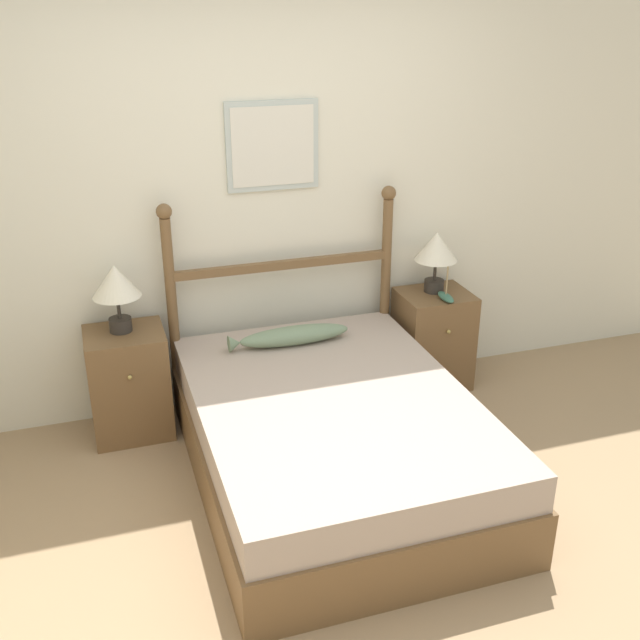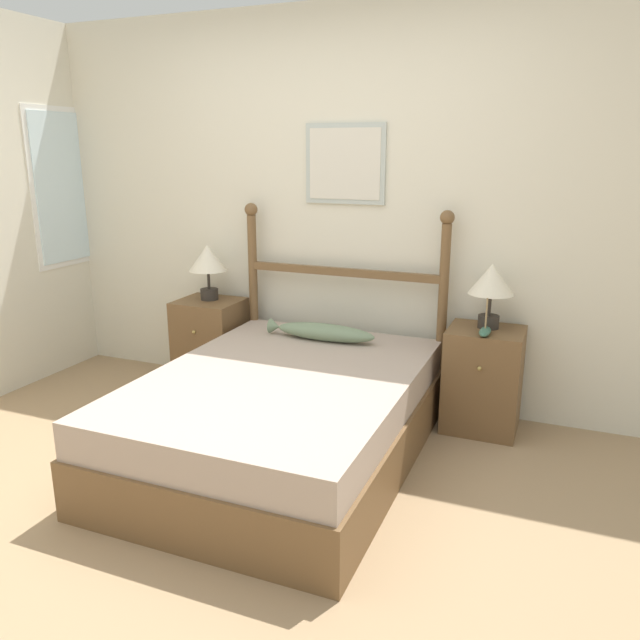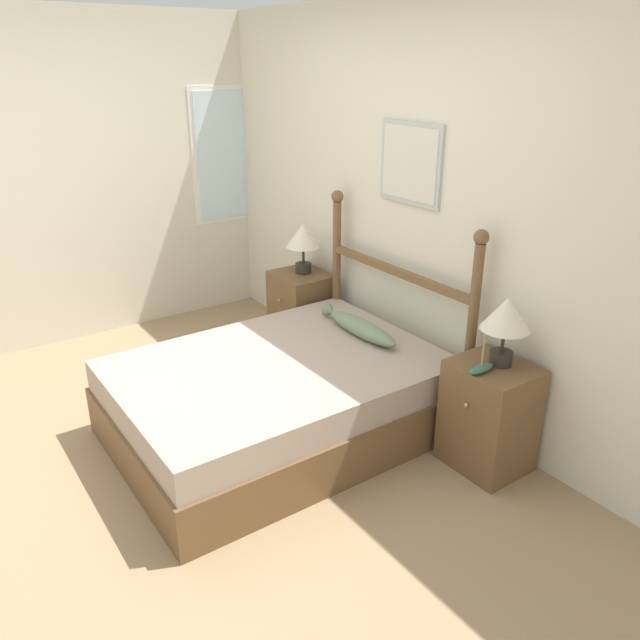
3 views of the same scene
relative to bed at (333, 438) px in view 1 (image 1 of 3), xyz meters
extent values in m
plane|color=#9E7F5B|center=(-0.11, -0.67, -0.24)|extent=(16.00, 16.00, 0.00)
cube|color=beige|center=(-0.11, 1.06, 1.03)|extent=(6.40, 0.06, 2.55)
cube|color=#ADB7B2|center=(-0.02, 1.02, 1.33)|extent=(0.54, 0.02, 0.50)
cube|color=beige|center=(-0.02, 1.01, 1.33)|extent=(0.48, 0.01, 0.44)
cube|color=brown|center=(0.00, 0.00, -0.09)|extent=(1.40, 1.93, 0.30)
cube|color=tan|center=(0.00, 0.00, 0.16)|extent=(1.36, 1.89, 0.19)
cylinder|color=brown|center=(-0.67, 0.93, 0.37)|extent=(0.06, 0.06, 1.23)
sphere|color=brown|center=(-0.67, 0.93, 1.03)|extent=(0.09, 0.09, 0.09)
cylinder|color=brown|center=(0.67, 0.93, 0.37)|extent=(0.06, 0.06, 1.23)
sphere|color=brown|center=(0.67, 0.93, 1.03)|extent=(0.09, 0.09, 0.09)
cube|color=brown|center=(0.00, 0.93, 0.64)|extent=(1.34, 0.04, 0.05)
cube|color=brown|center=(-0.96, 0.81, 0.07)|extent=(0.44, 0.38, 0.63)
sphere|color=tan|center=(-0.96, 0.60, 0.21)|extent=(0.02, 0.02, 0.02)
cube|color=brown|center=(0.96, 0.81, 0.07)|extent=(0.44, 0.38, 0.63)
sphere|color=tan|center=(0.96, 0.60, 0.21)|extent=(0.02, 0.02, 0.02)
cylinder|color=#2D2823|center=(-0.97, 0.84, 0.43)|extent=(0.13, 0.13, 0.08)
cylinder|color=#2D2823|center=(-0.97, 0.84, 0.53)|extent=(0.02, 0.02, 0.13)
cone|color=beige|center=(-0.97, 0.84, 0.69)|extent=(0.27, 0.27, 0.18)
cylinder|color=#2D2823|center=(0.96, 0.84, 0.43)|extent=(0.13, 0.13, 0.08)
cylinder|color=#2D2823|center=(0.96, 0.84, 0.53)|extent=(0.02, 0.02, 0.13)
cone|color=beige|center=(0.96, 0.84, 0.69)|extent=(0.27, 0.27, 0.18)
ellipsoid|color=#386651|center=(0.97, 0.69, 0.41)|extent=(0.06, 0.18, 0.04)
cylinder|color=#997F56|center=(0.97, 0.69, 0.52)|extent=(0.01, 0.01, 0.18)
ellipsoid|color=gray|center=(-0.01, 0.66, 0.30)|extent=(0.65, 0.15, 0.11)
cone|color=gray|center=(-0.37, 0.66, 0.30)|extent=(0.07, 0.10, 0.10)
camera|label=1|loc=(-1.09, -3.13, 2.12)|focal=42.00mm
camera|label=2|loc=(1.39, -2.85, 1.43)|focal=35.00mm
camera|label=3|loc=(2.89, -1.71, 1.93)|focal=35.00mm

